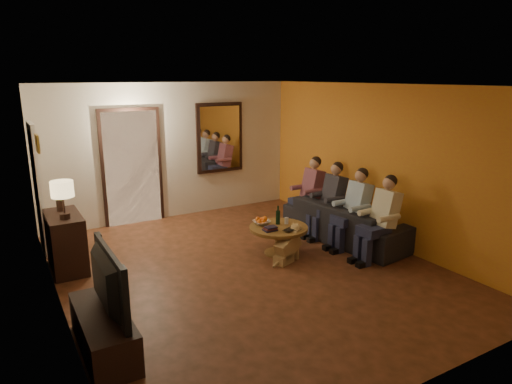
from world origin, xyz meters
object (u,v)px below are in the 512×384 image
dog (288,244)px  dresser (66,242)px  person_b (355,211)px  person_c (331,203)px  table_lamp (63,200)px  tv_stand (104,332)px  coffee_table (278,240)px  person_a (382,222)px  laptop (294,230)px  bowl (261,222)px  sofa (346,222)px  person_d (310,195)px  tv (99,283)px  wine_bottle (278,215)px

dog → dresser: bearing=134.2°
person_b → person_c: 0.60m
table_lamp → dog: 3.23m
tv_stand → coffee_table: size_ratio=1.39×
person_a → laptop: 1.32m
person_a → coffee_table: 1.60m
dresser → bowl: dresser is taller
table_lamp → sofa: size_ratio=0.24×
table_lamp → tv_stand: bearing=-90.0°
dresser → person_c: (4.17, -0.81, 0.19)m
person_b → dog: person_b is taller
sofa → bowl: 1.53m
sofa → laptop: (-1.22, -0.22, 0.14)m
tv_stand → person_d: 4.70m
person_d → tv: bearing=-152.8°
bowl → person_c: bearing=0.9°
dresser → bowl: (2.77, -0.83, 0.07)m
wine_bottle → table_lamp: bearing=166.2°
tv → wine_bottle: tv is taller
sofa → person_b: bearing=154.0°
table_lamp → person_d: bearing=0.1°
tv_stand → laptop: (3.05, 1.02, 0.25)m
tv_stand → sofa: 4.45m
person_b → wine_bottle: bearing=158.6°
dresser → tv: bearing=-90.0°
table_lamp → person_a: (4.17, -1.79, -0.49)m
person_d → wine_bottle: 1.39m
table_lamp → person_d: (4.17, 0.01, -0.49)m
table_lamp → dog: (2.90, -1.16, -0.81)m
coffee_table → bowl: 0.38m
table_lamp → tv: bearing=-90.0°
coffee_table → person_b: bearing=-16.4°
person_a → laptop: (-1.12, 0.68, -0.14)m
person_c → wine_bottle: size_ratio=3.87×
table_lamp → coffee_table: size_ratio=0.59×
person_d → tv_stand: bearing=-152.8°
person_b → laptop: (-1.12, 0.08, -0.14)m
dresser → sofa: 4.41m
tv → person_b: person_b is taller
wine_bottle → laptop: 0.41m
coffee_table → dog: bearing=-97.7°
person_a → person_c: same height
person_b → bowl: 1.52m
person_b → person_d: size_ratio=1.00×
table_lamp → laptop: size_ratio=1.64×
person_b → dog: 1.31m
person_a → coffee_table: (-1.22, 0.96, -0.38)m
tv → sofa: tv is taller
dog → bowl: (-0.14, 0.55, 0.20)m
person_c → coffee_table: size_ratio=1.32×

